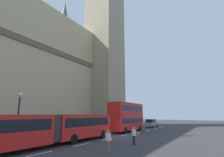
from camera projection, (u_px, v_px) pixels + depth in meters
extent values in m
plane|color=#333335|center=(119.00, 137.00, 22.39)|extent=(160.00, 160.00, 0.00)
cube|color=silver|center=(40.00, 154.00, 12.53)|extent=(2.20, 0.16, 0.01)
cube|color=silver|center=(81.00, 145.00, 16.33)|extent=(2.20, 0.16, 0.01)
cube|color=silver|center=(107.00, 139.00, 20.14)|extent=(2.20, 0.16, 0.01)
cube|color=silver|center=(125.00, 135.00, 23.94)|extent=(2.20, 0.16, 0.01)
cube|color=silver|center=(138.00, 132.00, 27.75)|extent=(2.20, 0.16, 0.01)
cube|color=silver|center=(148.00, 130.00, 31.55)|extent=(2.20, 0.16, 0.01)
cube|color=silver|center=(155.00, 129.00, 35.36)|extent=(2.20, 0.16, 0.01)
cube|color=silver|center=(161.00, 127.00, 39.17)|extent=(2.20, 0.16, 0.01)
cube|color=tan|center=(105.00, 37.00, 52.45)|extent=(9.29, 9.29, 53.71)
cone|color=#565147|center=(65.00, 13.00, 44.36)|extent=(2.40, 2.40, 6.28)
cube|color=red|center=(82.00, 125.00, 19.54)|extent=(8.17, 2.50, 2.50)
cube|color=black|center=(82.00, 122.00, 19.64)|extent=(7.52, 2.54, 0.90)
cylinder|color=#2D2D2D|center=(49.00, 128.00, 15.79)|extent=(2.38, 2.38, 2.25)
cylinder|color=black|center=(102.00, 134.00, 20.88)|extent=(1.00, 0.30, 1.00)
cylinder|color=black|center=(73.00, 139.00, 16.69)|extent=(1.00, 0.30, 1.00)
cube|color=red|center=(127.00, 122.00, 29.08)|extent=(9.01, 2.50, 2.40)
cube|color=#1E232D|center=(127.00, 120.00, 29.16)|extent=(8.11, 2.54, 0.84)
cube|color=red|center=(127.00, 109.00, 29.56)|extent=(8.83, 2.50, 2.10)
cube|color=#1E232D|center=(127.00, 109.00, 29.58)|extent=(8.11, 2.54, 0.84)
cylinder|color=black|center=(140.00, 128.00, 30.65)|extent=(1.00, 0.30, 1.00)
cylinder|color=black|center=(125.00, 130.00, 25.88)|extent=(1.00, 0.30, 1.00)
cube|color=gray|center=(151.00, 124.00, 39.22)|extent=(4.40, 1.80, 0.90)
cube|color=black|center=(151.00, 121.00, 39.23)|extent=(2.46, 1.66, 0.70)
cylinder|color=black|center=(156.00, 126.00, 39.88)|extent=(0.64, 0.30, 0.64)
cylinder|color=black|center=(153.00, 126.00, 37.56)|extent=(0.64, 0.30, 0.64)
cube|color=black|center=(111.00, 142.00, 18.00)|extent=(0.36, 0.36, 0.03)
cone|color=orange|center=(111.00, 139.00, 18.06)|extent=(0.28, 0.28, 0.55)
cylinder|color=white|center=(111.00, 139.00, 18.07)|extent=(0.17, 0.17, 0.08)
cube|color=black|center=(139.00, 135.00, 23.94)|extent=(0.36, 0.36, 0.03)
cone|color=orange|center=(139.00, 133.00, 24.00)|extent=(0.28, 0.28, 0.55)
cylinder|color=white|center=(139.00, 133.00, 24.01)|extent=(0.17, 0.17, 0.08)
cube|color=black|center=(148.00, 133.00, 26.46)|extent=(0.36, 0.36, 0.03)
cone|color=orange|center=(148.00, 131.00, 26.53)|extent=(0.28, 0.28, 0.55)
cylinder|color=white|center=(148.00, 131.00, 26.53)|extent=(0.17, 0.17, 0.08)
cylinder|color=black|center=(15.00, 142.00, 17.28)|extent=(0.32, 0.32, 0.30)
cylinder|color=black|center=(18.00, 119.00, 17.76)|extent=(0.16, 0.16, 4.80)
sphere|color=beige|center=(20.00, 95.00, 18.32)|extent=(0.44, 0.44, 0.44)
cylinder|color=#726651|center=(107.00, 146.00, 13.30)|extent=(0.16, 0.16, 0.86)
cylinder|color=#726651|center=(109.00, 147.00, 13.14)|extent=(0.16, 0.16, 0.86)
cube|color=silver|center=(108.00, 137.00, 13.37)|extent=(0.46, 0.39, 0.60)
sphere|color=#936B4C|center=(108.00, 131.00, 13.46)|extent=(0.22, 0.22, 0.22)
cylinder|color=#262D4C|center=(135.00, 140.00, 16.23)|extent=(0.16, 0.16, 0.86)
cylinder|color=#262D4C|center=(133.00, 140.00, 16.40)|extent=(0.16, 0.16, 0.86)
cube|color=silver|center=(134.00, 133.00, 16.47)|extent=(0.46, 0.39, 0.60)
sphere|color=tan|center=(134.00, 128.00, 16.56)|extent=(0.22, 0.22, 0.22)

